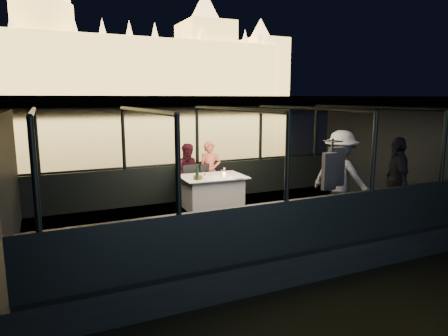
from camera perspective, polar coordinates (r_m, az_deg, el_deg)
name	(u,v)px	position (r m, az deg, el deg)	size (l,w,h in m)	color
river_water	(59,114)	(87.34, -22.45, 7.20)	(500.00, 500.00, 0.00)	black
boat_hull	(232,243)	(8.56, 1.13, -10.70)	(8.60, 4.40, 1.00)	black
boat_deck	(232,221)	(8.41, 1.14, -7.63)	(8.00, 4.00, 0.04)	black
gunwale_port	(198,181)	(10.07, -3.79, -1.94)	(8.00, 0.08, 0.90)	black
gunwale_starboard	(286,228)	(6.61, 8.78, -8.42)	(8.00, 0.08, 0.90)	black
cabin_glass_port	(197,136)	(9.90, -3.87, 4.59)	(8.00, 0.02, 1.40)	#99B2B2
cabin_glass_starboard	(287,157)	(6.34, 9.06, 1.50)	(8.00, 0.02, 1.40)	#99B2B2
cabin_roof_glass	(232,109)	(8.02, 1.20, 8.38)	(8.00, 4.00, 0.02)	#99B2B2
end_wall_fore	(11,183)	(7.37, -28.14, -1.95)	(0.02, 4.00, 2.30)	black
end_wall_aft	(379,155)	(10.49, 21.28, 1.76)	(0.02, 4.00, 2.30)	black
canopy_ribs	(232,166)	(8.13, 1.17, 0.25)	(8.00, 4.00, 2.30)	black
embankment	(47,102)	(217.26, -23.93, 8.55)	(400.00, 140.00, 6.00)	#423D33
parliament_building	(44,33)	(184.10, -24.38, 17.19)	(220.00, 32.00, 60.00)	#F2D18C
dining_table_central	(213,192)	(9.18, -1.62, -3.50)	(1.45, 1.05, 0.77)	silver
chair_port_left	(194,187)	(9.47, -4.32, -2.70)	(0.44, 0.44, 0.95)	black
chair_port_right	(211,185)	(9.62, -1.94, -2.48)	(0.44, 0.44, 0.94)	black
coat_stand	(331,185)	(7.79, 15.01, -2.39)	(0.50, 0.40, 1.78)	black
person_woman_coral	(210,171)	(9.84, -2.03, -0.42)	(0.53, 0.35, 1.48)	#EE6F56
person_man_maroon	(189,173)	(9.66, -4.97, -0.65)	(0.70, 0.54, 1.45)	#3B101A
passenger_stripe	(340,181)	(8.52, 16.30, -1.75)	(1.22, 0.69, 1.89)	white
passenger_dark	(396,183)	(8.68, 23.37, -1.97)	(1.04, 0.44, 1.78)	black
wine_bottle	(197,174)	(8.63, -3.86, -0.79)	(0.07, 0.07, 0.33)	#143719
bread_basket	(198,178)	(8.76, -3.75, -1.36)	(0.20, 0.20, 0.08)	brown
amber_candle	(224,175)	(8.98, 0.01, -1.06)	(0.06, 0.06, 0.09)	orange
plate_near	(238,178)	(8.90, 1.97, -1.37)	(0.27, 0.27, 0.02)	white
plate_far	(201,177)	(8.96, -3.25, -1.31)	(0.24, 0.24, 0.01)	white
wine_glass_white	(204,177)	(8.57, -2.81, -1.23)	(0.06, 0.06, 0.18)	white
wine_glass_red	(224,172)	(9.12, 0.06, -0.54)	(0.06, 0.06, 0.18)	silver
wine_glass_empty	(222,174)	(8.80, -0.28, -0.92)	(0.06, 0.06, 0.19)	white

